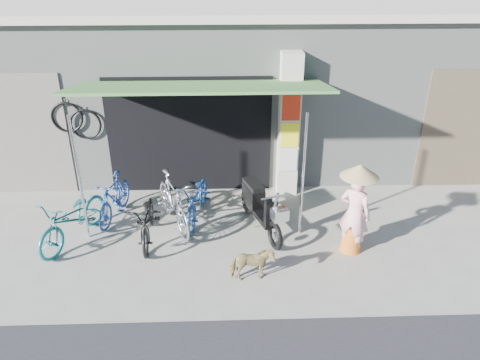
{
  "coord_description": "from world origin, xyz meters",
  "views": [
    {
      "loc": [
        -0.46,
        -6.57,
        4.84
      ],
      "look_at": [
        -0.2,
        1.0,
        1.0
      ],
      "focal_mm": 35.0,
      "sensor_mm": 36.0,
      "label": 1
    }
  ],
  "objects_px": {
    "bike_blue": "(114,198)",
    "moped": "(260,206)",
    "bike_black": "(148,220)",
    "bike_navy": "(198,199)",
    "street_dog": "(252,265)",
    "bike_silver": "(173,202)",
    "nun": "(355,209)",
    "bike_teal": "(73,218)"
  },
  "relations": [
    {
      "from": "street_dog",
      "to": "nun",
      "type": "height_order",
      "value": "nun"
    },
    {
      "from": "bike_teal",
      "to": "bike_silver",
      "type": "distance_m",
      "value": 1.79
    },
    {
      "from": "bike_teal",
      "to": "nun",
      "type": "height_order",
      "value": "nun"
    },
    {
      "from": "bike_silver",
      "to": "bike_navy",
      "type": "relative_size",
      "value": 1.05
    },
    {
      "from": "bike_blue",
      "to": "bike_navy",
      "type": "height_order",
      "value": "bike_blue"
    },
    {
      "from": "bike_navy",
      "to": "nun",
      "type": "distance_m",
      "value": 2.98
    },
    {
      "from": "street_dog",
      "to": "moped",
      "type": "relative_size",
      "value": 0.39
    },
    {
      "from": "moped",
      "to": "bike_teal",
      "type": "bearing_deg",
      "value": 166.55
    },
    {
      "from": "bike_black",
      "to": "bike_silver",
      "type": "height_order",
      "value": "bike_silver"
    },
    {
      "from": "bike_teal",
      "to": "bike_navy",
      "type": "relative_size",
      "value": 1.07
    },
    {
      "from": "bike_blue",
      "to": "nun",
      "type": "distance_m",
      "value": 4.53
    },
    {
      "from": "bike_silver",
      "to": "bike_navy",
      "type": "distance_m",
      "value": 0.53
    },
    {
      "from": "bike_silver",
      "to": "moped",
      "type": "distance_m",
      "value": 1.62
    },
    {
      "from": "bike_teal",
      "to": "street_dog",
      "type": "bearing_deg",
      "value": 0.97
    },
    {
      "from": "bike_teal",
      "to": "moped",
      "type": "bearing_deg",
      "value": 27.49
    },
    {
      "from": "bike_teal",
      "to": "bike_black",
      "type": "relative_size",
      "value": 1.13
    },
    {
      "from": "bike_black",
      "to": "bike_silver",
      "type": "relative_size",
      "value": 0.9
    },
    {
      "from": "bike_blue",
      "to": "nun",
      "type": "height_order",
      "value": "nun"
    },
    {
      "from": "bike_blue",
      "to": "moped",
      "type": "distance_m",
      "value": 2.83
    },
    {
      "from": "bike_blue",
      "to": "bike_navy",
      "type": "bearing_deg",
      "value": 8.34
    },
    {
      "from": "bike_blue",
      "to": "street_dog",
      "type": "bearing_deg",
      "value": -26.92
    },
    {
      "from": "bike_navy",
      "to": "moped",
      "type": "xyz_separation_m",
      "value": [
        1.17,
        -0.4,
        0.04
      ]
    },
    {
      "from": "bike_black",
      "to": "moped",
      "type": "xyz_separation_m",
      "value": [
        2.02,
        0.3,
        0.06
      ]
    },
    {
      "from": "bike_teal",
      "to": "bike_silver",
      "type": "bearing_deg",
      "value": 36.43
    },
    {
      "from": "bike_black",
      "to": "nun",
      "type": "xyz_separation_m",
      "value": [
        3.59,
        -0.45,
        0.41
      ]
    },
    {
      "from": "bike_black",
      "to": "street_dog",
      "type": "relative_size",
      "value": 2.25
    },
    {
      "from": "bike_black",
      "to": "nun",
      "type": "relative_size",
      "value": 0.96
    },
    {
      "from": "bike_blue",
      "to": "bike_black",
      "type": "bearing_deg",
      "value": -34.33
    },
    {
      "from": "bike_silver",
      "to": "nun",
      "type": "xyz_separation_m",
      "value": [
        3.17,
        -0.88,
        0.3
      ]
    },
    {
      "from": "bike_teal",
      "to": "moped",
      "type": "distance_m",
      "value": 3.36
    },
    {
      "from": "bike_navy",
      "to": "street_dog",
      "type": "distance_m",
      "value": 2.14
    },
    {
      "from": "bike_black",
      "to": "bike_navy",
      "type": "distance_m",
      "value": 1.11
    },
    {
      "from": "bike_blue",
      "to": "bike_navy",
      "type": "relative_size",
      "value": 0.88
    },
    {
      "from": "bike_navy",
      "to": "bike_black",
      "type": "bearing_deg",
      "value": -131.99
    },
    {
      "from": "nun",
      "to": "bike_teal",
      "type": "bearing_deg",
      "value": 30.62
    },
    {
      "from": "bike_black",
      "to": "bike_navy",
      "type": "bearing_deg",
      "value": 35.84
    },
    {
      "from": "bike_navy",
      "to": "street_dog",
      "type": "xyz_separation_m",
      "value": [
        0.93,
        -1.92,
        -0.14
      ]
    },
    {
      "from": "nun",
      "to": "bike_black",
      "type": "bearing_deg",
      "value": 28.67
    },
    {
      "from": "bike_black",
      "to": "street_dog",
      "type": "bearing_deg",
      "value": -37.48
    },
    {
      "from": "street_dog",
      "to": "moped",
      "type": "xyz_separation_m",
      "value": [
        0.23,
        1.52,
        0.18
      ]
    },
    {
      "from": "bike_silver",
      "to": "nun",
      "type": "bearing_deg",
      "value": -38.27
    },
    {
      "from": "bike_navy",
      "to": "moped",
      "type": "height_order",
      "value": "moped"
    }
  ]
}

